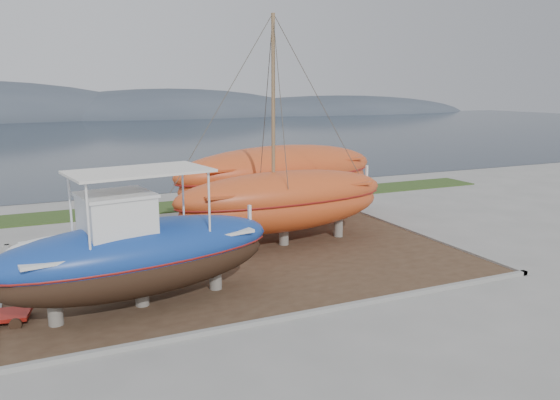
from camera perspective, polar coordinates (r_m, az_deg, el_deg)
name	(u,v)px	position (r m, az deg, el deg)	size (l,w,h in m)	color
ground	(286,292)	(19.39, 0.59, -9.62)	(140.00, 140.00, 0.00)	gray
dirt_patch	(245,260)	(22.86, -3.67, -6.22)	(18.00, 12.00, 0.06)	#422D1E
curb_frame	(245,258)	(22.85, -3.67, -6.12)	(18.60, 12.60, 0.15)	gray
grass_strip	(178,206)	(33.52, -10.66, -0.62)	(44.00, 3.00, 0.08)	#284219
sea	(89,136)	(87.00, -19.38, 6.31)	(260.00, 100.00, 0.04)	#17232F
mountain_ridge	(66,118)	(141.76, -21.47, 7.96)	(200.00, 36.00, 20.00)	#333D49
blue_caique	(139,239)	(18.00, -14.51, -4.00)	(9.29, 2.90, 4.47)	#183E96
white_dinghy	(68,252)	(23.08, -21.32, -5.07)	(4.35, 1.63, 1.31)	white
orange_sailboat	(284,134)	(23.94, 0.41, 6.92)	(10.26, 3.02, 10.01)	#C4491E
orange_bare_hull	(279,185)	(28.76, -0.07, 1.59)	(11.97, 3.59, 3.92)	#C4491E
red_trailer	(1,319)	(18.87, -27.09, -11.01)	(2.41, 1.21, 0.34)	#9D1911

